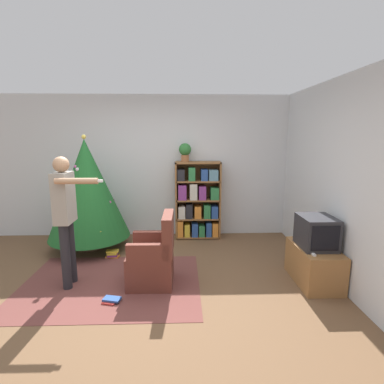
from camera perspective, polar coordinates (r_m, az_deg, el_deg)
The scene contains 14 objects.
ground_plane at distance 3.90m, azimuth -8.68°, elevation -18.17°, with size 14.00×14.00×0.00m, color brown.
wall_back at distance 5.65m, azimuth -6.44°, elevation 4.81°, with size 8.00×0.10×2.60m.
wall_right at distance 3.98m, azimuth 28.30°, elevation 1.08°, with size 0.10×8.00×2.60m.
area_rug at distance 4.16m, azimuth -15.14°, elevation -16.48°, with size 2.26×1.70×0.01m.
bookshelf at distance 5.50m, azimuth 1.05°, elevation -2.00°, with size 0.82×0.34×1.41m.
tv_stand at distance 4.27m, azimuth 22.19°, elevation -12.66°, with size 0.47×0.83×0.48m.
television at distance 4.12m, azimuth 22.64°, elevation -7.06°, with size 0.41×0.49×0.40m.
game_remote at distance 3.92m, azimuth 22.02°, elevation -10.85°, with size 0.04×0.12×0.02m.
christmas_tree at distance 5.14m, azimuth -19.34°, elevation 0.50°, with size 1.31×1.31×1.89m.
armchair at distance 3.94m, azimuth -7.28°, elevation -12.64°, with size 0.58×0.57×0.92m.
standing_person at distance 3.96m, azimuth -22.94°, elevation -3.38°, with size 0.63×0.47×1.63m.
potted_plant at distance 5.37m, azimuth -1.33°, elevation 7.81°, with size 0.22×0.22×0.33m.
book_pile_near_tree at distance 4.94m, azimuth -14.90°, elevation -11.30°, with size 0.22×0.16×0.11m.
book_pile_by_chair at distance 3.76m, azimuth -15.13°, elevation -19.24°, with size 0.22×0.19×0.05m.
Camera 1 is at (0.45, -3.39, 1.88)m, focal length 28.00 mm.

